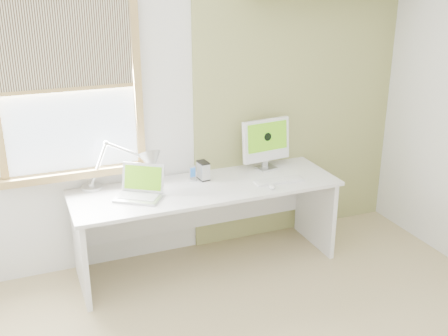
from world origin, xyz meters
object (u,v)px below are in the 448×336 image
external_drive (203,171)px  imac (266,141)px  laptop (141,189)px  desk (204,205)px  desk_lamp (140,165)px

external_drive → imac: size_ratio=0.34×
laptop → imac: (1.19, 0.21, 0.19)m
desk → laptop: bearing=-173.5°
desk_lamp → imac: 1.16m
imac → desk: bearing=-166.7°
desk_lamp → external_drive: (0.54, 0.03, -0.13)m
desk → imac: (0.64, 0.15, 0.44)m
desk_lamp → external_drive: bearing=2.6°
laptop → external_drive: bearing=15.2°
desk → laptop: size_ratio=5.03×
external_drive → imac: 0.64m
desk_lamp → laptop: size_ratio=1.51×
laptop → desk_lamp: bearing=75.5°
desk_lamp → external_drive: 0.56m
desk → desk_lamp: 0.66m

